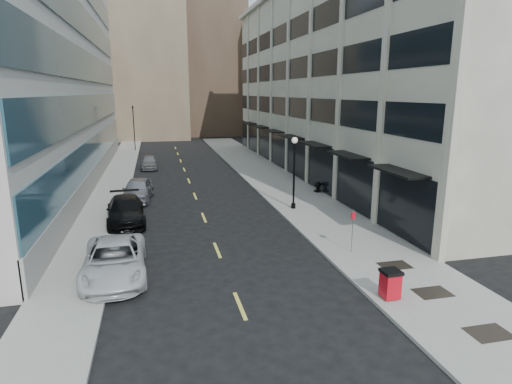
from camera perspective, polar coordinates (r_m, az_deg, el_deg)
name	(u,v)px	position (r m, az deg, el deg)	size (l,w,h in m)	color
ground	(252,334)	(15.11, -0.60, -18.39)	(160.00, 160.00, 0.00)	black
sidewalk_right	(287,190)	(35.04, 4.16, 0.25)	(5.00, 80.00, 0.15)	gray
sidewalk_left	(107,200)	(33.69, -19.20, -1.00)	(3.00, 80.00, 0.15)	gray
building_right	(360,80)	(44.22, 13.65, 14.25)	(15.30, 46.50, 18.25)	beige
skyline_tan_near	(143,56)	(80.79, -14.78, 17.12)	(14.00, 18.00, 28.00)	#8A775A
skyline_brown	(209,42)	(85.73, -6.34, 19.22)	(12.00, 16.00, 34.00)	brown
skyline_tan_far	(92,75)	(91.30, -21.02, 14.31)	(12.00, 14.00, 22.00)	#8A775A
skyline_stone	(268,80)	(81.29, 1.58, 14.68)	(10.00, 14.00, 20.00)	beige
grate_near	(489,333)	(16.74, 28.64, -16.17)	(1.40, 1.00, 0.01)	black
grate_mid	(433,293)	(18.78, 22.48, -12.28)	(1.40, 1.00, 0.01)	black
grate_far	(395,265)	(20.89, 18.00, -9.29)	(1.40, 1.00, 0.01)	black
road_centerline	(199,206)	(30.73, -7.60, -1.83)	(0.15, 68.20, 0.01)	#D8CC4C
traffic_signal	(133,109)	(60.66, -16.12, 10.63)	(0.66, 0.66, 6.98)	black
car_white_van	(115,260)	(19.75, -18.35, -8.64)	(2.63, 5.70, 1.58)	silver
car_black_pickup	(126,210)	(27.57, -16.98, -2.36)	(2.22, 5.46, 1.59)	black
car_silver_sedan	(138,190)	(32.91, -15.49, 0.30)	(1.98, 4.93, 1.68)	gray
car_grey_sedan	(149,162)	(46.38, -14.04, 3.89)	(1.70, 4.22, 1.44)	slate
trash_bin	(390,283)	(17.53, 17.47, -11.51)	(0.72, 0.80, 1.15)	red
lamppost	(294,166)	(28.76, 5.11, 3.45)	(0.41, 0.41, 4.97)	black
sign_post	(353,224)	(21.50, 12.78, -4.24)	(0.25, 0.12, 2.21)	slate
urn_planter	(318,186)	(34.30, 8.24, 0.83)	(0.58, 0.58, 0.81)	black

